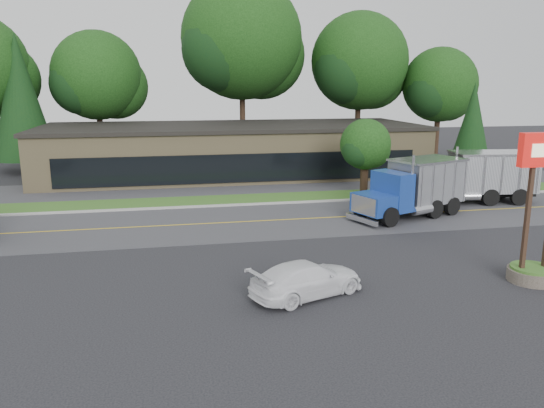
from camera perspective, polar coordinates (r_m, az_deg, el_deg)
The scene contains 18 objects.
ground at distance 21.92m, azimuth -0.91°, elevation -7.88°, with size 140.00×140.00×0.00m, color #333338.
road at distance 30.41m, azimuth -3.94°, elevation -1.98°, with size 60.00×8.00×0.02m, color #4E4E52.
center_line at distance 30.41m, azimuth -3.94°, elevation -1.98°, with size 60.00×0.12×0.01m, color gold.
curb at distance 34.47m, azimuth -4.83°, elevation -0.24°, with size 60.00×0.30×0.12m, color #9E9E99.
grass_verge at distance 36.21m, azimuth -5.15°, elevation 0.39°, with size 60.00×3.40×0.03m, color #346522.
far_parking at distance 41.09m, azimuth -5.90°, elevation 1.86°, with size 60.00×7.00×0.02m, color #4E4E52.
strip_mall at distance 46.88m, azimuth -4.20°, elevation 5.72°, with size 32.00×12.00×4.00m, color #94815A.
bilo_sign at distance 23.35m, azimuth 26.59°, elevation -2.76°, with size 2.20×1.90×5.95m.
tree_far_b at distance 54.65m, azimuth -18.16°, elevation 12.58°, with size 8.94×8.41×12.75m.
tree_far_c at distance 55.04m, azimuth -3.10°, elevation 16.72°, with size 12.67×11.93×18.08m.
tree_far_d at distance 56.90m, azimuth 9.50°, elevation 14.43°, with size 10.49×9.87×14.96m.
tree_far_e at distance 58.32m, azimuth 17.64°, elevation 11.77°, with size 8.03×7.56×11.46m.
evergreen_left at distance 51.70m, azimuth -25.45°, elevation 10.37°, with size 5.33×5.33×12.11m.
evergreen_right at distance 45.04m, azimuth 20.71°, elevation 7.62°, with size 3.46×3.46×7.87m.
tree_verge at distance 38.05m, azimuth 10.06°, elevation 6.08°, with size 3.78×3.56×5.40m.
dump_truck_blue at distance 32.63m, azimuth 15.10°, elevation 1.85°, with size 7.56×4.87×3.36m.
dump_truck_maroon at distance 37.61m, azimuth 20.90°, elevation 2.87°, with size 9.43×3.72×3.36m.
rally_car at distance 19.95m, azimuth 3.78°, elevation -8.03°, with size 1.83×4.51×1.31m, color white.
Camera 1 is at (-3.63, -20.19, 7.73)m, focal length 35.00 mm.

